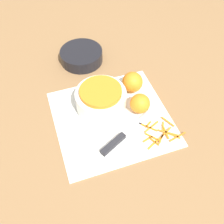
% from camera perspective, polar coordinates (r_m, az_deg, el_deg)
% --- Properties ---
extents(ground_plane, '(4.00, 4.00, 0.00)m').
position_cam_1_polar(ground_plane, '(0.92, 0.00, -1.40)').
color(ground_plane, olive).
extents(cutting_board, '(0.39, 0.38, 0.01)m').
position_cam_1_polar(cutting_board, '(0.91, 0.00, -1.29)').
color(cutting_board, silver).
rests_on(cutting_board, ground_plane).
extents(bowl_speckled, '(0.18, 0.18, 0.09)m').
position_cam_1_polar(bowl_speckled, '(0.91, -2.42, 2.86)').
color(bowl_speckled, silver).
rests_on(bowl_speckled, cutting_board).
extents(bowl_dark, '(0.17, 0.17, 0.05)m').
position_cam_1_polar(bowl_dark, '(1.12, -6.65, 12.05)').
color(bowl_dark, black).
rests_on(bowl_dark, ground_plane).
extents(knife, '(0.22, 0.13, 0.02)m').
position_cam_1_polar(knife, '(0.85, 1.57, -5.88)').
color(knife, '#232328').
rests_on(knife, cutting_board).
extents(orange_left, '(0.08, 0.08, 0.08)m').
position_cam_1_polar(orange_left, '(0.97, 4.47, 6.50)').
color(orange_left, orange).
rests_on(orange_left, cutting_board).
extents(orange_right, '(0.07, 0.07, 0.07)m').
position_cam_1_polar(orange_right, '(0.91, 6.23, 1.62)').
color(orange_right, orange).
rests_on(orange_right, cutting_board).
extents(peel_pile, '(0.15, 0.11, 0.01)m').
position_cam_1_polar(peel_pile, '(0.89, 10.53, -4.45)').
color(peel_pile, orange).
rests_on(peel_pile, cutting_board).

